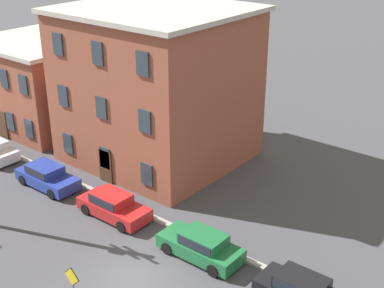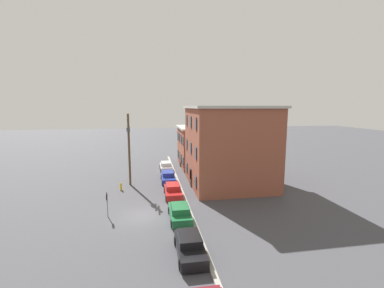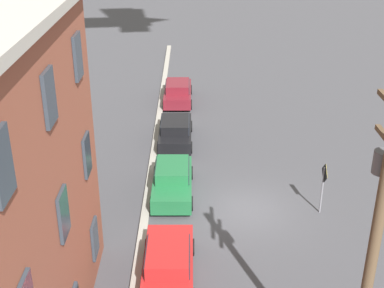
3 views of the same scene
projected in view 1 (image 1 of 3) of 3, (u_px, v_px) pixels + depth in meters
ground_plane at (133, 278)px, 25.45m from camera, size 200.00×200.00×0.00m
kerb_strip at (192, 235)px, 28.62m from camera, size 56.00×0.36×0.16m
apartment_corner at (51, 80)px, 42.93m from camera, size 9.65×10.03×6.88m
apartment_midblock at (157, 85)px, 35.88m from camera, size 11.34×10.54×10.40m
car_blue at (47, 176)px, 33.53m from camera, size 4.40×1.92×1.43m
car_red at (113, 205)px, 30.24m from camera, size 4.40×1.92×1.43m
car_green at (201, 245)px, 26.67m from camera, size 4.40×1.92×1.43m
caution_sign at (73, 283)px, 22.57m from camera, size 0.94×0.08×2.45m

